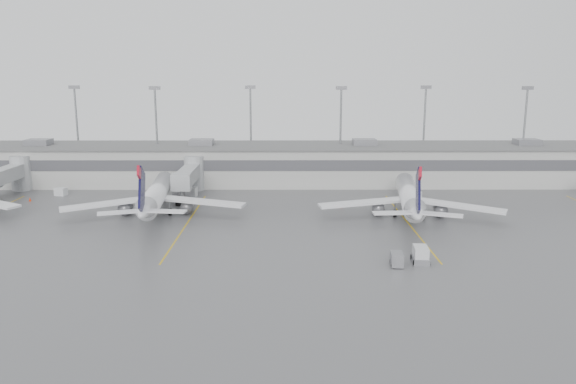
{
  "coord_description": "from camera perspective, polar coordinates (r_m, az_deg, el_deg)",
  "views": [
    {
      "loc": [
        -1.79,
        -61.99,
        23.09
      ],
      "look_at": [
        -1.54,
        24.0,
        5.0
      ],
      "focal_mm": 35.0,
      "sensor_mm": 36.0,
      "label": 1
    }
  ],
  "objects": [
    {
      "name": "ground",
      "position": [
        66.17,
        1.41,
        -8.55
      ],
      "size": [
        260.0,
        260.0,
        0.0
      ],
      "primitive_type": "plane",
      "color": "#57575A",
      "rests_on": "ground"
    },
    {
      "name": "terminal",
      "position": [
        121.46,
        0.68,
        2.92
      ],
      "size": [
        152.0,
        17.0,
        9.45
      ],
      "color": "#A8A8A3",
      "rests_on": "ground"
    },
    {
      "name": "light_masts",
      "position": [
        126.23,
        0.65,
        6.85
      ],
      "size": [
        142.4,
        8.0,
        20.6
      ],
      "color": "gray",
      "rests_on": "ground"
    },
    {
      "name": "jet_bridge_left",
      "position": [
        121.88,
        -26.32,
        1.57
      ],
      "size": [
        4.0,
        17.2,
        7.0
      ],
      "color": "#999C9E",
      "rests_on": "ground"
    },
    {
      "name": "jet_bridge_right",
      "position": [
        111.0,
        -9.87,
        1.73
      ],
      "size": [
        4.0,
        17.2,
        7.0
      ],
      "color": "#999C9E",
      "rests_on": "ground"
    },
    {
      "name": "stand_markings",
      "position": [
        89.05,
        0.99,
        -3.15
      ],
      "size": [
        105.25,
        40.0,
        0.01
      ],
      "color": "gold",
      "rests_on": "ground"
    },
    {
      "name": "jet_mid_left",
      "position": [
        95.87,
        -13.31,
        -0.31
      ],
      "size": [
        29.89,
        33.64,
        10.89
      ],
      "rotation": [
        0.0,
        0.0,
        0.1
      ],
      "color": "white",
      "rests_on": "ground"
    },
    {
      "name": "jet_mid_right",
      "position": [
        94.32,
        12.27,
        -0.45
      ],
      "size": [
        29.75,
        33.57,
        10.89
      ],
      "rotation": [
        0.0,
        0.0,
        -0.14
      ],
      "color": "white",
      "rests_on": "ground"
    },
    {
      "name": "baggage_tug",
      "position": [
        72.4,
        13.31,
        -6.38
      ],
      "size": [
        2.32,
        3.36,
        2.06
      ],
      "rotation": [
        0.0,
        0.0,
        -0.08
      ],
      "color": "silver",
      "rests_on": "ground"
    },
    {
      "name": "baggage_cart",
      "position": [
        70.6,
        10.99,
        -6.7
      ],
      "size": [
        1.67,
        2.67,
        1.65
      ],
      "rotation": [
        0.0,
        0.0,
        -0.08
      ],
      "color": "slate",
      "rests_on": "ground"
    },
    {
      "name": "gse_uld_a",
      "position": [
        117.39,
        -22.08,
        0.03
      ],
      "size": [
        2.45,
        1.95,
        1.52
      ],
      "primitive_type": "cube",
      "rotation": [
        0.0,
        0.0,
        -0.28
      ],
      "color": "silver",
      "rests_on": "ground"
    },
    {
      "name": "gse_uld_b",
      "position": [
        109.89,
        -9.89,
        0.04
      ],
      "size": [
        2.73,
        2.06,
        1.76
      ],
      "primitive_type": "cube",
      "rotation": [
        0.0,
        0.0,
        -0.17
      ],
      "color": "silver",
      "rests_on": "ground"
    },
    {
      "name": "gse_uld_c",
      "position": [
        105.93,
        12.72,
        -0.49
      ],
      "size": [
        2.97,
        2.31,
        1.87
      ],
      "primitive_type": "cube",
      "rotation": [
        0.0,
        0.0,
        -0.23
      ],
      "color": "silver",
      "rests_on": "ground"
    },
    {
      "name": "gse_loader",
      "position": [
        105.63,
        -11.05,
        -0.43
      ],
      "size": [
        2.1,
        3.21,
        1.94
      ],
      "primitive_type": "cube",
      "rotation": [
        0.0,
        0.0,
        0.05
      ],
      "color": "slate",
      "rests_on": "ground"
    },
    {
      "name": "cone_a",
      "position": [
        114.47,
        -24.74,
        -0.68
      ],
      "size": [
        0.46,
        0.46,
        0.73
      ],
      "primitive_type": "cone",
      "color": "red",
      "rests_on": "ground"
    },
    {
      "name": "cone_b",
      "position": [
        108.09,
        -14.02,
        -0.64
      ],
      "size": [
        0.4,
        0.4,
        0.64
      ],
      "primitive_type": "cone",
      "color": "red",
      "rests_on": "ground"
    },
    {
      "name": "cone_c",
      "position": [
        99.48,
        5.48,
        -1.39
      ],
      "size": [
        0.45,
        0.45,
        0.71
      ],
      "primitive_type": "cone",
      "color": "red",
      "rests_on": "ground"
    }
  ]
}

